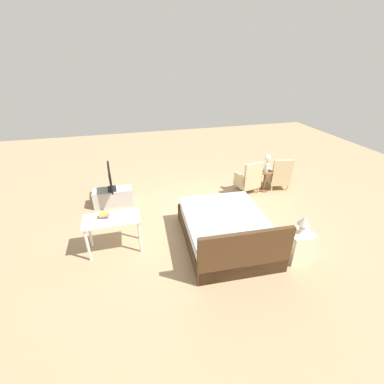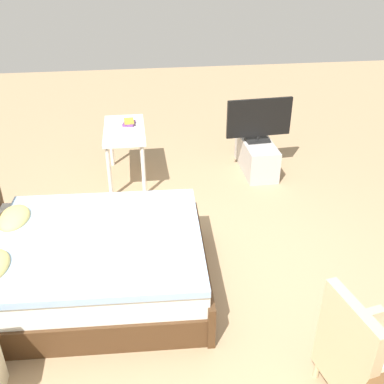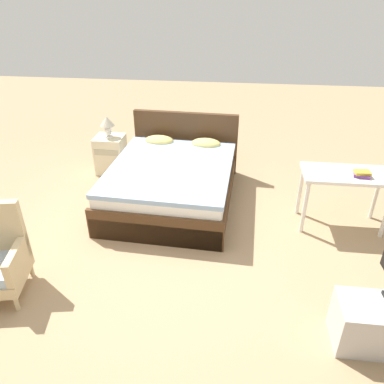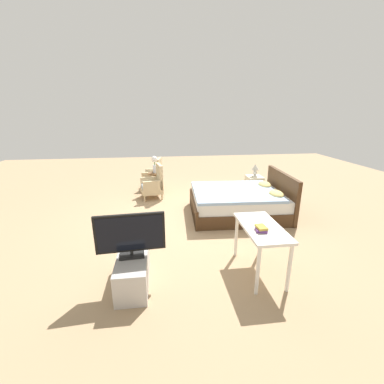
{
  "view_description": "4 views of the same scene",
  "coord_description": "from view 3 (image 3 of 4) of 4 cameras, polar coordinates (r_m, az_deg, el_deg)",
  "views": [
    {
      "loc": [
        1.65,
        4.98,
        3.4
      ],
      "look_at": [
        0.39,
        0.14,
        0.73
      ],
      "focal_mm": 24.0,
      "sensor_mm": 36.0,
      "label": 1
    },
    {
      "loc": [
        -3.38,
        0.61,
        2.88
      ],
      "look_at": [
        0.31,
        0.11,
        0.76
      ],
      "focal_mm": 42.0,
      "sensor_mm": 36.0,
      "label": 2
    },
    {
      "loc": [
        0.74,
        -3.37,
        2.73
      ],
      "look_at": [
        0.3,
        0.3,
        0.61
      ],
      "focal_mm": 35.0,
      "sensor_mm": 36.0,
      "label": 3
    },
    {
      "loc": [
        5.22,
        -0.64,
        2.28
      ],
      "look_at": [
        -0.05,
        0.03,
        0.58
      ],
      "focal_mm": 24.0,
      "sensor_mm": 36.0,
      "label": 4
    }
  ],
  "objects": [
    {
      "name": "table_lamp",
      "position": [
        5.91,
        -12.79,
        10.14
      ],
      "size": [
        0.22,
        0.22,
        0.33
      ],
      "color": "silver",
      "rests_on": "nightstand"
    },
    {
      "name": "nightstand",
      "position": [
        6.09,
        -12.26,
        5.63
      ],
      "size": [
        0.44,
        0.41,
        0.59
      ],
      "color": "beige",
      "rests_on": "ground_plane"
    },
    {
      "name": "ground_plane",
      "position": [
        4.4,
        -4.38,
        -8.57
      ],
      "size": [
        16.0,
        16.0,
        0.0
      ],
      "primitive_type": "plane",
      "color": "#A38460"
    },
    {
      "name": "bed",
      "position": [
        5.18,
        -2.86,
        1.83
      ],
      "size": [
        1.72,
        2.15,
        0.96
      ],
      "color": "#472D19",
      "rests_on": "ground_plane"
    },
    {
      "name": "vanity_desk",
      "position": [
        4.82,
        22.42,
        1.55
      ],
      "size": [
        1.04,
        0.52,
        0.73
      ],
      "color": "silver",
      "rests_on": "ground_plane"
    },
    {
      "name": "book_stack",
      "position": [
        4.75,
        24.48,
        2.54
      ],
      "size": [
        0.2,
        0.18,
        0.07
      ],
      "color": "#66387A",
      "rests_on": "vanity_desk"
    }
  ]
}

